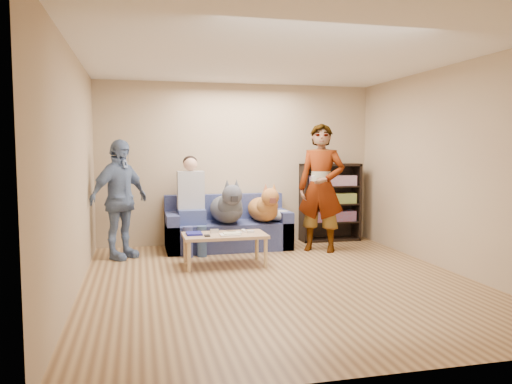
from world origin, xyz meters
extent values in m
plane|color=brown|center=(0.00, 0.00, 0.00)|extent=(5.00, 5.00, 0.00)
plane|color=white|center=(0.00, 0.00, 2.60)|extent=(5.00, 5.00, 0.00)
plane|color=tan|center=(0.00, 2.50, 1.30)|extent=(4.50, 0.00, 4.50)
plane|color=tan|center=(0.00, -2.50, 1.30)|extent=(4.50, 0.00, 4.50)
plane|color=tan|center=(-2.25, 0.00, 1.30)|extent=(0.00, 5.00, 5.00)
plane|color=tan|center=(2.25, 0.00, 1.30)|extent=(0.00, 5.00, 5.00)
ellipsoid|color=#AEAEB3|center=(0.55, 1.92, 0.51)|extent=(0.48, 0.40, 0.17)
imported|color=gray|center=(1.09, 1.54, 0.96)|extent=(0.84, 0.77, 1.92)
imported|color=#6B8DAB|center=(-1.85, 1.71, 0.84)|extent=(1.00, 0.98, 1.68)
cube|color=silver|center=(0.89, 1.34, 1.14)|extent=(0.07, 0.14, 0.03)
cube|color=navy|center=(-0.89, 1.01, 0.43)|extent=(0.20, 0.26, 0.03)
cube|color=silver|center=(-0.44, 0.86, 0.43)|extent=(0.26, 0.20, 0.02)
cube|color=beige|center=(-0.41, 0.88, 0.44)|extent=(0.22, 0.17, 0.01)
cube|color=#BABBBF|center=(-0.61, 1.08, 0.45)|extent=(0.11, 0.06, 0.05)
cube|color=white|center=(-0.21, 1.06, 0.43)|extent=(0.04, 0.13, 0.03)
cube|color=white|center=(-0.13, 0.98, 0.43)|extent=(0.09, 0.06, 0.03)
cylinder|color=white|center=(-0.29, 0.94, 0.43)|extent=(0.07, 0.07, 0.02)
cylinder|color=silver|center=(-0.29, 1.02, 0.43)|extent=(0.07, 0.07, 0.02)
cylinder|color=orange|center=(-0.51, 0.80, 0.42)|extent=(0.13, 0.06, 0.01)
cylinder|color=black|center=(-0.37, 1.14, 0.42)|extent=(0.13, 0.08, 0.01)
cube|color=black|center=(-0.74, 0.84, 0.43)|extent=(0.07, 0.12, 0.02)
cube|color=#515B93|center=(-0.25, 2.05, 0.21)|extent=(1.90, 0.85, 0.42)
cube|color=#515B93|center=(-0.25, 2.38, 0.62)|extent=(1.90, 0.18, 0.40)
cube|color=#515B93|center=(-1.11, 2.05, 0.29)|extent=(0.18, 0.85, 0.58)
cube|color=#515B93|center=(0.61, 2.05, 0.29)|extent=(0.18, 0.85, 0.58)
cube|color=#3E488A|center=(-0.82, 1.97, 0.53)|extent=(0.40, 0.38, 0.22)
cylinder|color=#46509A|center=(-0.92, 1.55, 0.21)|extent=(0.14, 0.14, 0.47)
cylinder|color=#3B5081|center=(-0.72, 1.55, 0.21)|extent=(0.14, 0.14, 0.47)
cube|color=#B9B8BE|center=(-0.82, 2.07, 0.92)|extent=(0.40, 0.24, 0.58)
sphere|color=tan|center=(-0.82, 2.07, 1.32)|extent=(0.21, 0.21, 0.21)
ellipsoid|color=black|center=(-0.82, 2.10, 1.35)|extent=(0.22, 0.22, 0.19)
ellipsoid|color=#53555F|center=(-0.29, 1.95, 0.63)|extent=(0.48, 1.00, 0.42)
sphere|color=#4A4E54|center=(-0.29, 1.63, 0.73)|extent=(0.36, 0.36, 0.36)
sphere|color=#4D4F57|center=(-0.29, 1.45, 0.89)|extent=(0.29, 0.29, 0.29)
cube|color=black|center=(-0.29, 1.33, 0.85)|extent=(0.09, 0.14, 0.08)
cone|color=#494D53|center=(-0.36, 1.48, 1.05)|extent=(0.09, 0.09, 0.14)
cone|color=#4E5159|center=(-0.22, 1.48, 1.05)|extent=(0.09, 0.09, 0.14)
cylinder|color=#4D5157|center=(-0.29, 2.38, 0.59)|extent=(0.06, 0.33, 0.19)
ellipsoid|color=#B66E37|center=(0.29, 1.97, 0.61)|extent=(0.43, 0.90, 0.37)
sphere|color=#BF733A|center=(0.29, 1.67, 0.69)|extent=(0.32, 0.32, 0.32)
sphere|color=#AC6334|center=(0.29, 1.51, 0.84)|extent=(0.26, 0.26, 0.26)
cube|color=#5D2C20|center=(0.29, 1.40, 0.81)|extent=(0.08, 0.12, 0.07)
cone|color=#C96F3D|center=(0.22, 1.53, 0.98)|extent=(0.08, 0.08, 0.12)
cone|color=#BE843A|center=(0.35, 1.53, 0.98)|extent=(0.08, 0.08, 0.12)
cylinder|color=#B36F36|center=(0.29, 2.36, 0.57)|extent=(0.05, 0.29, 0.17)
cube|color=tan|center=(-0.49, 0.96, 0.40)|extent=(1.10, 0.60, 0.04)
cylinder|color=#D9C685|center=(-0.99, 0.71, 0.19)|extent=(0.05, 0.05, 0.38)
cylinder|color=#D4B282|center=(0.01, 0.71, 0.19)|extent=(0.05, 0.05, 0.38)
cylinder|color=tan|center=(-0.99, 1.21, 0.19)|extent=(0.05, 0.05, 0.38)
cylinder|color=tan|center=(0.01, 1.21, 0.19)|extent=(0.05, 0.05, 0.38)
cube|color=black|center=(1.07, 2.32, 0.65)|extent=(0.04, 0.34, 1.30)
cube|color=black|center=(2.03, 2.32, 0.65)|extent=(0.04, 0.34, 1.30)
cube|color=black|center=(1.55, 2.32, 1.28)|extent=(1.00, 0.34, 0.04)
cube|color=black|center=(1.55, 2.32, 0.02)|extent=(1.00, 0.34, 0.04)
cube|color=black|center=(1.55, 2.48, 0.65)|extent=(1.00, 0.02, 1.30)
cube|color=black|center=(1.55, 2.32, 0.32)|extent=(0.94, 0.32, 0.03)
cube|color=black|center=(1.55, 2.32, 0.62)|extent=(0.94, 0.32, 0.02)
cube|color=black|center=(1.55, 2.32, 0.92)|extent=(0.94, 0.32, 0.02)
cube|color=#B23333|center=(1.55, 2.30, 0.42)|extent=(0.84, 0.24, 0.17)
cube|color=gold|center=(1.55, 2.30, 0.72)|extent=(0.84, 0.24, 0.17)
cube|color=#994C99|center=(1.55, 2.30, 1.02)|extent=(0.84, 0.24, 0.17)
camera|label=1|loc=(-1.59, -5.51, 1.55)|focal=35.00mm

